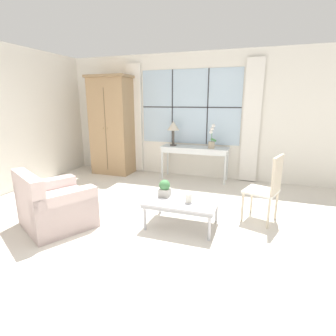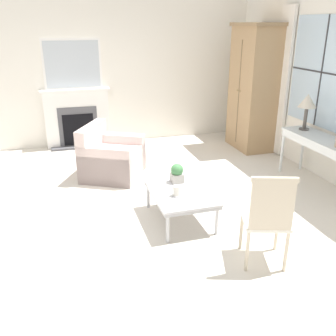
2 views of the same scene
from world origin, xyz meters
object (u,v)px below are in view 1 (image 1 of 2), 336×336
Objects in this scene: table_lamp at (173,127)px; pillar_candle at (189,199)px; potted_orchid at (212,140)px; coffee_table at (182,202)px; console_table at (195,151)px; potted_plant_small at (165,188)px; armchair_upholstered at (55,207)px; side_chair_wooden at (268,185)px; armoire at (112,126)px.

table_lamp is 2.72m from pillar_candle.
pillar_candle is (0.11, -2.36, -0.48)m from potted_orchid.
potted_orchid is at bearing 89.88° from coffee_table.
console_table is 0.47m from potted_orchid.
console_table is at bearing 92.42° from potted_plant_small.
table_lamp is 3.17m from armchair_upholstered.
armchair_upholstered is 1.18× the size of side_chair_wooden.
table_lamp is at bearing 110.81° from coffee_table.
table_lamp is 2.24× the size of potted_plant_small.
side_chair_wooden is (3.57, -1.75, -0.60)m from armoire.
coffee_table is at bearing 143.53° from pillar_candle.
potted_orchid is (2.43, 0.00, -0.23)m from armoire.
armoire reaches higher than coffee_table.
armchair_upholstered is at bearing -76.01° from armoire.
side_chair_wooden is at bearing -26.16° from armoire.
coffee_table is 0.33m from potted_plant_small.
table_lamp is at bearing 138.07° from side_chair_wooden.
table_lamp is 2.80m from side_chair_wooden.
console_table is 2.37m from coffee_table.
potted_orchid is 3.40m from armchair_upholstered.
armchair_upholstered reaches higher than potted_plant_small.
table_lamp is 0.56× the size of coffee_table.
armoire reaches higher than table_lamp.
armchair_upholstered is 1.82m from coffee_table.
side_chair_wooden is at bearing 21.12° from armchair_upholstered.
armoire is at bearing 137.24° from pillar_candle.
console_table reaches higher than pillar_candle.
armoire is 4.45× the size of potted_orchid.
armoire is 16.42× the size of pillar_candle.
pillar_candle is at bearing -149.66° from side_chair_wooden.
side_chair_wooden is (1.52, -1.81, -0.10)m from console_table.
potted_orchid reaches higher than side_chair_wooden.
potted_plant_small is at bearing 161.28° from pillar_candle.
armoire is 2.29× the size of side_chair_wooden.
table_lamp reaches higher than console_table.
table_lamp is at bearing 112.55° from pillar_candle.
potted_plant_small is at bearing 170.38° from coffee_table.
pillar_candle reaches higher than coffee_table.
table_lamp reaches higher than potted_plant_small.
potted_orchid is 0.52× the size of coffee_table.
pillar_candle is at bearing -67.45° from table_lamp.
table_lamp is at bearing 104.89° from potted_plant_small.
armchair_upholstered is 3.08m from side_chair_wooden.
potted_plant_small is at bearing -97.30° from potted_orchid.
potted_plant_small is (2.15, -2.22, -0.65)m from armoire.
coffee_table is (-0.00, -2.27, -0.58)m from potted_orchid.
pillar_candle is at bearing -78.41° from console_table.
console_table is 1.25× the size of armchair_upholstered.
table_lamp is at bearing 175.54° from potted_orchid.
potted_orchid is 0.52× the size of side_chair_wooden.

